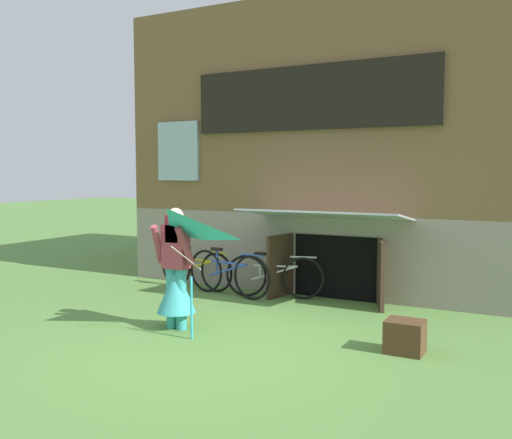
% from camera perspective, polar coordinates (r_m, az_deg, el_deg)
% --- Properties ---
extents(ground_plane, '(60.00, 60.00, 0.00)m').
position_cam_1_polar(ground_plane, '(7.12, -4.02, -12.27)').
color(ground_plane, '#56843D').
extents(log_house, '(7.45, 6.61, 5.07)m').
position_cam_1_polar(log_house, '(12.08, 10.57, 6.81)').
color(log_house, gray).
rests_on(log_house, ground_plane).
extents(person, '(0.61, 0.52, 1.62)m').
position_cam_1_polar(person, '(7.61, -8.10, -5.90)').
color(person, teal).
rests_on(person, ground_plane).
extents(kite, '(0.98, 1.08, 1.50)m').
position_cam_1_polar(kite, '(6.89, -8.95, -2.27)').
color(kite, '#2DB2CC').
rests_on(kite, ground_plane).
extents(bicycle_silver, '(1.62, 0.48, 0.76)m').
position_cam_1_polar(bicycle_silver, '(9.43, 1.85, -5.72)').
color(bicycle_silver, black).
rests_on(bicycle_silver, ground_plane).
extents(bicycle_blue, '(1.74, 0.35, 0.80)m').
position_cam_1_polar(bicycle_blue, '(9.59, -2.85, -5.43)').
color(bicycle_blue, black).
rests_on(bicycle_blue, ground_plane).
extents(bicycle_yellow, '(1.64, 0.24, 0.75)m').
position_cam_1_polar(bicycle_yellow, '(10.22, -6.12, -4.95)').
color(bicycle_yellow, black).
rests_on(bicycle_yellow, ground_plane).
extents(wooden_crate, '(0.43, 0.37, 0.38)m').
position_cam_1_polar(wooden_crate, '(6.89, 14.82, -11.37)').
color(wooden_crate, '#4C331E').
rests_on(wooden_crate, ground_plane).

